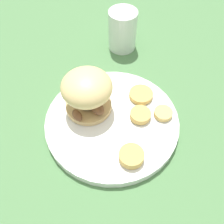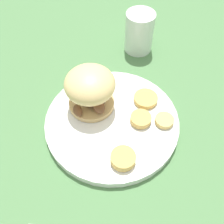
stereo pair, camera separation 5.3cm
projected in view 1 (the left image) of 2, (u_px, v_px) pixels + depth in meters
ground_plane at (112, 124)px, 0.57m from camera, size 4.00×4.00×0.00m
dinner_plate at (112, 121)px, 0.56m from camera, size 0.28×0.28×0.02m
sandwich at (87, 92)px, 0.53m from camera, size 0.10×0.10×0.10m
potato_round_0 at (141, 95)px, 0.58m from camera, size 0.05×0.05×0.01m
potato_round_1 at (163, 113)px, 0.55m from camera, size 0.04×0.04×0.01m
potato_round_2 at (131, 156)px, 0.49m from camera, size 0.05×0.05×0.02m
potato_round_3 at (140, 115)px, 0.55m from camera, size 0.04×0.04×0.01m
drinking_glass at (122, 30)px, 0.68m from camera, size 0.07×0.07×0.11m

